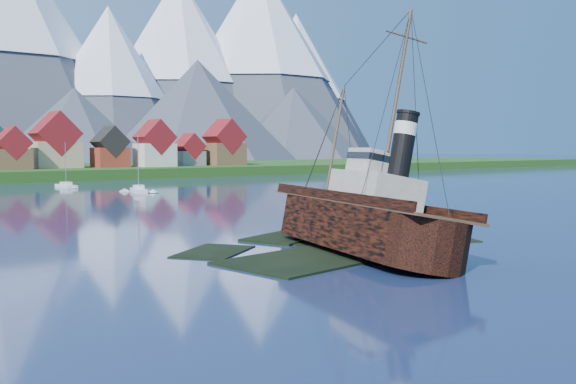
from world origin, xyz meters
TOP-DOWN VIEW (x-y plane):
  - ground at (0.00, 0.00)m, footprint 1400.00×1400.00m
  - shoal at (1.78, 2.15)m, footprint 31.71×21.24m
  - tugboat_wreck at (0.92, -0.50)m, footprint 6.61×28.47m
  - sailboat_d at (18.39, 80.51)m, footprint 4.85×9.54m
  - sailboat_e at (11.99, 105.57)m, footprint 2.55×9.51m

SIDE VIEW (x-z plane):
  - shoal at x=1.78m, z-range -0.92..0.22m
  - ground at x=0.00m, z-range 0.00..0.00m
  - sailboat_e at x=11.99m, z-range -5.25..5.73m
  - sailboat_d at x=18.39m, z-range -6.03..6.61m
  - tugboat_wreck at x=0.92m, z-range -8.44..14.12m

